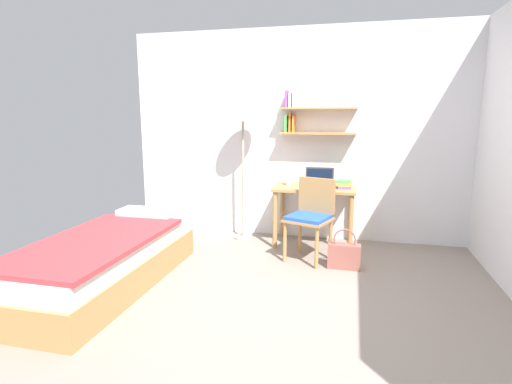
{
  "coord_description": "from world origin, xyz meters",
  "views": [
    {
      "loc": [
        0.63,
        -3.0,
        1.54
      ],
      "look_at": [
        -0.22,
        0.51,
        0.85
      ],
      "focal_mm": 28.01,
      "sensor_mm": 36.0,
      "label": 1
    }
  ],
  "objects_px": {
    "standing_lamp": "(243,119)",
    "book_stack": "(344,184)",
    "desk": "(314,198)",
    "bed": "(105,261)",
    "laptop": "(319,182)",
    "water_bottle": "(289,176)",
    "desk_chair": "(311,214)",
    "handbag": "(344,255)"
  },
  "relations": [
    {
      "from": "bed",
      "to": "standing_lamp",
      "type": "distance_m",
      "value": 2.27
    },
    {
      "from": "bed",
      "to": "book_stack",
      "type": "bearing_deg",
      "value": 39.03
    },
    {
      "from": "desk",
      "to": "book_stack",
      "type": "xyz_separation_m",
      "value": [
        0.34,
        0.02,
        0.18
      ]
    },
    {
      "from": "laptop",
      "to": "bed",
      "type": "bearing_deg",
      "value": -136.9
    },
    {
      "from": "standing_lamp",
      "to": "book_stack",
      "type": "relative_size",
      "value": 6.98
    },
    {
      "from": "standing_lamp",
      "to": "water_bottle",
      "type": "height_order",
      "value": "standing_lamp"
    },
    {
      "from": "bed",
      "to": "standing_lamp",
      "type": "bearing_deg",
      "value": 63.53
    },
    {
      "from": "bed",
      "to": "desk_chair",
      "type": "height_order",
      "value": "desk_chair"
    },
    {
      "from": "standing_lamp",
      "to": "book_stack",
      "type": "bearing_deg",
      "value": -0.63
    },
    {
      "from": "standing_lamp",
      "to": "water_bottle",
      "type": "bearing_deg",
      "value": -1.25
    },
    {
      "from": "bed",
      "to": "book_stack",
      "type": "xyz_separation_m",
      "value": [
        2.07,
        1.68,
        0.51
      ]
    },
    {
      "from": "desk",
      "to": "standing_lamp",
      "type": "bearing_deg",
      "value": 177.81
    },
    {
      "from": "standing_lamp",
      "to": "book_stack",
      "type": "distance_m",
      "value": 1.44
    },
    {
      "from": "desk_chair",
      "to": "laptop",
      "type": "bearing_deg",
      "value": 86.23
    },
    {
      "from": "bed",
      "to": "handbag",
      "type": "bearing_deg",
      "value": 23.98
    },
    {
      "from": "desk_chair",
      "to": "book_stack",
      "type": "bearing_deg",
      "value": 58.99
    },
    {
      "from": "desk",
      "to": "handbag",
      "type": "bearing_deg",
      "value": -62.09
    },
    {
      "from": "standing_lamp",
      "to": "water_bottle",
      "type": "distance_m",
      "value": 0.89
    },
    {
      "from": "book_stack",
      "to": "desk_chair",
      "type": "bearing_deg",
      "value": -121.01
    },
    {
      "from": "bed",
      "to": "handbag",
      "type": "distance_m",
      "value": 2.32
    },
    {
      "from": "desk",
      "to": "desk_chair",
      "type": "height_order",
      "value": "desk_chair"
    },
    {
      "from": "laptop",
      "to": "water_bottle",
      "type": "relative_size",
      "value": 1.5
    },
    {
      "from": "bed",
      "to": "desk_chair",
      "type": "xyz_separation_m",
      "value": [
        1.75,
        1.14,
        0.26
      ]
    },
    {
      "from": "standing_lamp",
      "to": "desk",
      "type": "bearing_deg",
      "value": -2.19
    },
    {
      "from": "book_stack",
      "to": "handbag",
      "type": "bearing_deg",
      "value": -86.57
    },
    {
      "from": "laptop",
      "to": "water_bottle",
      "type": "bearing_deg",
      "value": 178.17
    },
    {
      "from": "standing_lamp",
      "to": "laptop",
      "type": "xyz_separation_m",
      "value": [
        0.94,
        -0.02,
        -0.73
      ]
    },
    {
      "from": "standing_lamp",
      "to": "handbag",
      "type": "distance_m",
      "value": 2.01
    },
    {
      "from": "desk",
      "to": "laptop",
      "type": "height_order",
      "value": "laptop"
    },
    {
      "from": "bed",
      "to": "water_bottle",
      "type": "relative_size",
      "value": 9.04
    },
    {
      "from": "water_bottle",
      "to": "book_stack",
      "type": "bearing_deg",
      "value": -0.08
    },
    {
      "from": "desk",
      "to": "handbag",
      "type": "relative_size",
      "value": 2.29
    },
    {
      "from": "book_stack",
      "to": "bed",
      "type": "bearing_deg",
      "value": -140.97
    },
    {
      "from": "book_stack",
      "to": "handbag",
      "type": "height_order",
      "value": "book_stack"
    },
    {
      "from": "bed",
      "to": "laptop",
      "type": "bearing_deg",
      "value": 43.1
    },
    {
      "from": "water_bottle",
      "to": "handbag",
      "type": "relative_size",
      "value": 0.54
    },
    {
      "from": "desk_chair",
      "to": "book_stack",
      "type": "height_order",
      "value": "desk_chair"
    },
    {
      "from": "laptop",
      "to": "water_bottle",
      "type": "xyz_separation_m",
      "value": [
        -0.36,
        0.01,
        0.06
      ]
    },
    {
      "from": "laptop",
      "to": "desk",
      "type": "bearing_deg",
      "value": -168.18
    },
    {
      "from": "bed",
      "to": "desk",
      "type": "distance_m",
      "value": 2.43
    },
    {
      "from": "bed",
      "to": "desk",
      "type": "height_order",
      "value": "desk"
    },
    {
      "from": "desk",
      "to": "laptop",
      "type": "relative_size",
      "value": 2.81
    }
  ]
}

